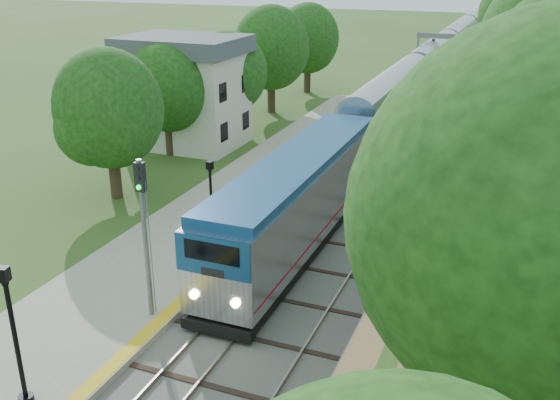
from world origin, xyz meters
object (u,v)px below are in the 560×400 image
at_px(lamppost_mid, 17,346).
at_px(lamppost_far, 212,208).
at_px(signal_gantry, 458,49).
at_px(station_building, 186,91).
at_px(signal_farside, 461,128).
at_px(signal_platform, 144,223).
at_px(train, 432,71).

height_order(lamppost_mid, lamppost_far, lamppost_mid).
height_order(signal_gantry, lamppost_far, signal_gantry).
xyz_separation_m(signal_gantry, lamppost_mid, (-6.09, -53.16, -2.32)).
relative_size(station_building, signal_farside, 1.29).
relative_size(signal_gantry, signal_platform, 1.34).
bearing_deg(signal_gantry, signal_platform, -96.49).
height_order(station_building, signal_farside, station_building).
bearing_deg(signal_farside, signal_gantry, 97.37).
relative_size(train, signal_platform, 15.76).
distance_m(station_building, lamppost_mid, 30.07).
bearing_deg(signal_platform, station_building, 116.50).
distance_m(lamppost_mid, signal_farside, 26.30).
xyz_separation_m(train, lamppost_far, (-3.63, -41.78, -0.01)).
distance_m(station_building, signal_gantry, 29.94).
xyz_separation_m(train, lamppost_mid, (-3.61, -54.20, 0.25)).
height_order(signal_platform, signal_farside, signal_farside).
bearing_deg(lamppost_far, signal_platform, -83.59).
bearing_deg(signal_platform, train, 86.56).
height_order(train, signal_platform, signal_platform).
bearing_deg(signal_gantry, signal_farside, -82.63).
distance_m(train, lamppost_mid, 54.32).
relative_size(station_building, signal_platform, 1.37).
bearing_deg(signal_farside, station_building, 169.26).
distance_m(signal_platform, signal_farside, 20.55).
distance_m(station_building, lamppost_far, 18.95).
relative_size(lamppost_mid, lamppost_far, 1.13).
distance_m(train, signal_farside, 30.56).
distance_m(signal_gantry, lamppost_far, 41.28).
bearing_deg(signal_gantry, train, 157.28).
bearing_deg(station_building, signal_platform, -63.50).
bearing_deg(lamppost_far, signal_gantry, 81.48).
bearing_deg(signal_platform, lamppost_mid, -96.88).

